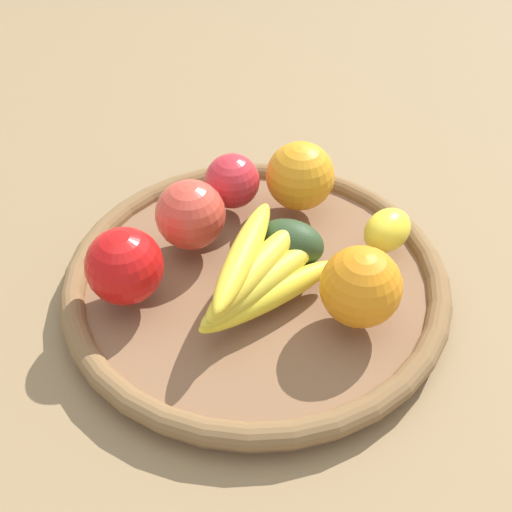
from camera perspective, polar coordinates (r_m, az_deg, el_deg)
name	(u,v)px	position (r m, az deg, el deg)	size (l,w,h in m)	color
ground_plane	(256,293)	(0.73, 0.00, -3.23)	(2.40, 2.40, 0.00)	olive
basket	(256,281)	(0.72, 0.00, -2.24)	(0.42, 0.42, 0.04)	brown
avocado	(289,243)	(0.70, 2.93, 1.14)	(0.08, 0.05, 0.05)	#2A4022
apple_0	(190,215)	(0.72, -5.76, 3.63)	(0.08, 0.08, 0.08)	#D44534
banana_bunch	(258,275)	(0.65, 0.21, -1.68)	(0.16, 0.16, 0.07)	yellow
orange_0	(300,176)	(0.77, 3.89, 7.01)	(0.08, 0.08, 0.08)	orange
orange_1	(361,287)	(0.64, 9.17, -2.68)	(0.08, 0.08, 0.08)	orange
apple_1	(232,181)	(0.77, -2.10, 6.58)	(0.07, 0.07, 0.07)	red
lemon_0	(387,230)	(0.73, 11.44, 2.23)	(0.06, 0.05, 0.05)	yellow
apple_2	(124,266)	(0.66, -11.45, -0.87)	(0.08, 0.08, 0.08)	red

